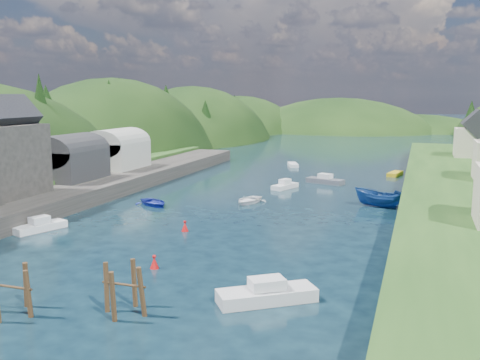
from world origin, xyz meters
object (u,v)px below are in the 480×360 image
(piling_cluster_far, at_px, (124,294))
(piling_cluster_near, at_px, (12,296))
(channel_buoy_near, at_px, (154,262))
(channel_buoy_far, at_px, (185,226))

(piling_cluster_far, bearing_deg, piling_cluster_near, -160.36)
(channel_buoy_near, xyz_separation_m, channel_buoy_far, (-2.48, 11.16, 0.00))
(piling_cluster_near, distance_m, channel_buoy_near, 11.47)
(piling_cluster_far, bearing_deg, channel_buoy_near, 105.66)
(piling_cluster_far, relative_size, channel_buoy_near, 3.40)
(piling_cluster_near, bearing_deg, channel_buoy_near, 68.91)
(piling_cluster_near, bearing_deg, channel_buoy_far, 85.72)
(channel_buoy_near, relative_size, channel_buoy_far, 1.00)
(channel_buoy_near, height_order, channel_buoy_far, same)
(piling_cluster_near, bearing_deg, piling_cluster_far, 19.64)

